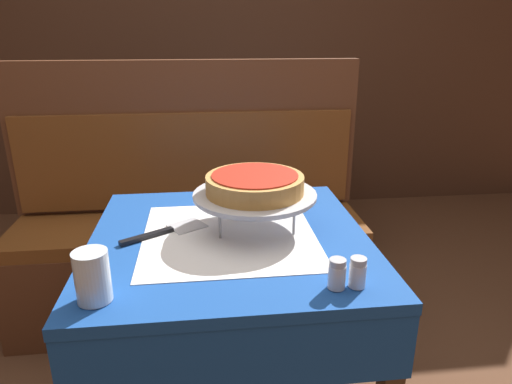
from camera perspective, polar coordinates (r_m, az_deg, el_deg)
The scene contains 11 objects.
dining_table_front at distance 1.38m, azimuth -3.25°, elevation -9.85°, with size 0.79×0.79×0.74m.
dining_table_rear at distance 2.88m, azimuth 0.57°, elevation 6.12°, with size 0.81×0.81×0.73m.
booth_bench at distance 2.16m, azimuth -8.12°, elevation -6.53°, with size 1.59×0.45×1.17m.
back_wall_panel at distance 3.36m, azimuth -5.90°, elevation 17.86°, with size 6.00×0.04×2.40m, color #4C2D1E.
pizza_pan_stand at distance 1.33m, azimuth -0.15°, elevation -0.52°, with size 0.36×0.36×0.11m.
deep_dish_pizza at distance 1.32m, azimuth -0.15°, elevation 1.05°, with size 0.28×0.28×0.06m.
pizza_server at distance 1.36m, azimuth -11.18°, elevation -4.83°, with size 0.25×0.18×0.01m.
water_glass_near at distance 1.06m, azimuth -19.77°, elevation -9.89°, with size 0.08×0.08×0.12m.
salt_shaker at distance 1.07m, azimuth 10.09°, elevation -10.04°, with size 0.04×0.04×0.07m.
pepper_shaker at distance 1.08m, azimuth 12.59°, elevation -9.79°, with size 0.04×0.04×0.07m.
condiment_caddy at distance 2.96m, azimuth 0.40°, elevation 9.34°, with size 0.14×0.14×0.15m.
Camera 1 is at (-0.06, -1.20, 1.30)m, focal length 32.00 mm.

